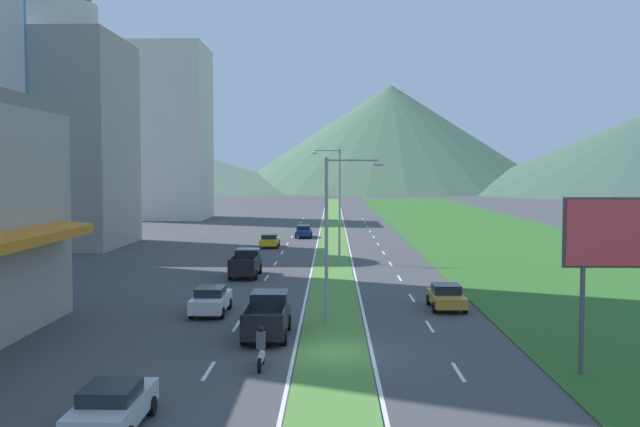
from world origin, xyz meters
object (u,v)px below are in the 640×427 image
at_px(car_3, 270,241).
at_px(car_2, 211,300).
at_px(street_lamp_near, 333,228).
at_px(motorcycle_rider, 261,351).
at_px(pickup_truck_1, 267,316).
at_px(pickup_truck_0, 246,264).
at_px(car_0, 446,296).
at_px(street_lamp_mid, 337,198).
at_px(car_1, 112,406).
at_px(car_4, 304,231).
at_px(billboard_roadside, 627,242).

bearing_deg(car_3, car_2, 179.66).
bearing_deg(street_lamp_near, motorcycle_rider, -108.86).
bearing_deg(pickup_truck_1, pickup_truck_0, 9.89).
bearing_deg(car_0, motorcycle_rider, -36.68).
distance_m(street_lamp_near, car_3, 39.35).
bearing_deg(street_lamp_mid, motorcycle_rider, -95.46).
xyz_separation_m(car_1, pickup_truck_1, (3.70, 13.11, 0.21)).
distance_m(car_1, motorcycle_rider, 8.22).
distance_m(car_2, motorcycle_rider, 12.04).
distance_m(car_2, car_3, 35.94).
relative_size(car_0, car_4, 0.88).
distance_m(billboard_roadside, car_4, 61.89).
relative_size(billboard_roadside, car_2, 1.57).
relative_size(car_3, car_4, 0.90).
bearing_deg(pickup_truck_0, street_lamp_near, -158.61).
bearing_deg(street_lamp_near, car_3, 100.02).
bearing_deg(pickup_truck_0, car_0, -133.99).
distance_m(car_4, motorcycle_rider, 59.01).
height_order(pickup_truck_0, motorcycle_rider, pickup_truck_0).
xyz_separation_m(car_4, motorcycle_rider, (0.62, -59.01, -0.02)).
height_order(car_3, motorcycle_rider, motorcycle_rider).
bearing_deg(car_2, car_3, -0.34).
distance_m(pickup_truck_0, motorcycle_rider, 26.40).
height_order(street_lamp_mid, car_1, street_lamp_mid).
bearing_deg(pickup_truck_0, car_1, 179.69).
bearing_deg(billboard_roadside, motorcycle_rider, 176.89).
xyz_separation_m(car_2, pickup_truck_1, (3.75, -5.43, 0.19)).
bearing_deg(motorcycle_rider, car_2, 19.50).
height_order(pickup_truck_0, pickup_truck_1, same).
relative_size(street_lamp_near, car_2, 1.95).
bearing_deg(car_4, motorcycle_rider, -179.40).
bearing_deg(pickup_truck_0, billboard_roadside, -145.61).
bearing_deg(street_lamp_mid, car_1, -99.85).
bearing_deg(car_1, car_4, -2.90).
bearing_deg(car_1, car_0, -34.07).
xyz_separation_m(billboard_roadside, motorcycle_rider, (-14.63, 0.79, -4.64)).
height_order(street_lamp_mid, motorcycle_rider, street_lamp_mid).
bearing_deg(car_0, car_2, -82.86).
xyz_separation_m(billboard_roadside, car_0, (-4.90, 13.86, -4.65)).
bearing_deg(pickup_truck_1, car_2, 34.62).
relative_size(car_2, motorcycle_rider, 2.28).
height_order(car_1, car_2, car_2).
bearing_deg(motorcycle_rider, pickup_truck_0, 8.26).
height_order(car_1, car_3, car_1).
distance_m(street_lamp_near, street_lamp_mid, 26.12).
relative_size(billboard_roadside, car_1, 1.59).
bearing_deg(car_1, pickup_truck_0, -0.31).
height_order(car_0, motorcycle_rider, motorcycle_rider).
bearing_deg(pickup_truck_1, motorcycle_rider, -177.39).
height_order(car_2, car_3, car_2).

